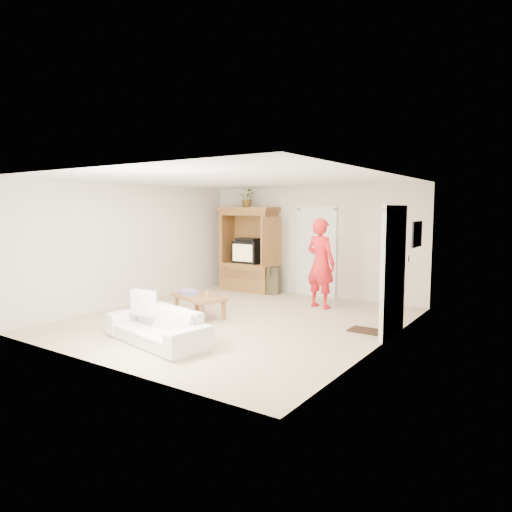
{
  "coord_description": "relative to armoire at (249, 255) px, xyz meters",
  "views": [
    {
      "loc": [
        4.97,
        -6.7,
        2.08
      ],
      "look_at": [
        0.03,
        0.6,
        1.15
      ],
      "focal_mm": 32.0,
      "sensor_mm": 36.0,
      "label": 1
    }
  ],
  "objects": [
    {
      "name": "floor",
      "position": [
        1.58,
        -2.66,
        -0.91
      ],
      "size": [
        6.0,
        6.0,
        0.0
      ],
      "primitive_type": "plane",
      "color": "tan",
      "rests_on": "ground"
    },
    {
      "name": "ceiling",
      "position": [
        1.58,
        -2.66,
        1.69
      ],
      "size": [
        6.0,
        6.0,
        0.0
      ],
      "primitive_type": "plane",
      "rotation": [
        3.14,
        0.0,
        0.0
      ],
      "color": "white",
      "rests_on": "floor"
    },
    {
      "name": "wall_back",
      "position": [
        1.58,
        0.34,
        0.39
      ],
      "size": [
        5.5,
        0.0,
        5.5
      ],
      "primitive_type": "plane",
      "rotation": [
        1.57,
        0.0,
        0.0
      ],
      "color": "silver",
      "rests_on": "floor"
    },
    {
      "name": "wall_front",
      "position": [
        1.58,
        -5.66,
        0.39
      ],
      "size": [
        5.5,
        0.0,
        5.5
      ],
      "primitive_type": "plane",
      "rotation": [
        -1.57,
        0.0,
        0.0
      ],
      "color": "silver",
      "rests_on": "floor"
    },
    {
      "name": "wall_left",
      "position": [
        -1.17,
        -2.66,
        0.39
      ],
      "size": [
        0.0,
        6.0,
        6.0
      ],
      "primitive_type": "plane",
      "rotation": [
        1.57,
        0.0,
        1.57
      ],
      "color": "silver",
      "rests_on": "floor"
    },
    {
      "name": "wall_right",
      "position": [
        4.33,
        -2.66,
        0.39
      ],
      "size": [
        0.0,
        6.0,
        6.0
      ],
      "primitive_type": "plane",
      "rotation": [
        1.57,
        0.0,
        -1.57
      ],
      "color": "silver",
      "rests_on": "floor"
    },
    {
      "name": "armoire",
      "position": [
        0.0,
        0.0,
        0.0
      ],
      "size": [
        1.82,
        1.14,
        2.1
      ],
      "color": "#9A672F",
      "rests_on": "floor"
    },
    {
      "name": "door_back",
      "position": [
        1.73,
        0.31,
        0.11
      ],
      "size": [
        0.85,
        0.05,
        2.04
      ],
      "primitive_type": "cube",
      "color": "white",
      "rests_on": "floor"
    },
    {
      "name": "doorway_right",
      "position": [
        4.3,
        -2.06,
        0.11
      ],
      "size": [
        0.05,
        0.9,
        2.04
      ],
      "primitive_type": "cube",
      "color": "black",
      "rests_on": "floor"
    },
    {
      "name": "framed_picture",
      "position": [
        4.31,
        -0.76,
        0.69
      ],
      "size": [
        0.03,
        0.6,
        0.48
      ],
      "primitive_type": "cube",
      "color": "black",
      "rests_on": "wall_right"
    },
    {
      "name": "doormat",
      "position": [
        3.88,
        -2.06,
        -0.9
      ],
      "size": [
        0.6,
        0.4,
        0.02
      ],
      "primitive_type": "cube",
      "color": "#382316",
      "rests_on": "floor"
    },
    {
      "name": "plant",
      "position": [
        -0.02,
        -0.03,
        1.42
      ],
      "size": [
        0.45,
        0.4,
        0.45
      ],
      "primitive_type": "imported",
      "rotation": [
        0.0,
        0.0,
        0.15
      ],
      "color": "#4C7238",
      "rests_on": "armoire"
    },
    {
      "name": "man",
      "position": [
        2.39,
        -0.82,
        0.03
      ],
      "size": [
        0.76,
        0.59,
        1.87
      ],
      "primitive_type": "imported",
      "rotation": [
        0.0,
        0.0,
        2.92
      ],
      "color": "red",
      "rests_on": "floor"
    },
    {
      "name": "sofa",
      "position": [
        1.43,
        -4.54,
        -0.63
      ],
      "size": [
        1.99,
        1.09,
        0.55
      ],
      "primitive_type": "imported",
      "rotation": [
        0.0,
        0.0,
        -0.2
      ],
      "color": "white",
      "rests_on": "floor"
    },
    {
      "name": "coffee_table",
      "position": [
        0.84,
        -2.88,
        -0.55
      ],
      "size": [
        1.25,
        0.93,
        0.42
      ],
      "rotation": [
        0.0,
        0.0,
        -0.32
      ],
      "color": "brown",
      "rests_on": "floor"
    },
    {
      "name": "towel",
      "position": [
        0.56,
        -2.88,
        -0.45
      ],
      "size": [
        0.46,
        0.41,
        0.08
      ],
      "primitive_type": "cube",
      "rotation": [
        0.0,
        0.0,
        -0.43
      ],
      "color": "#F3517C",
      "rests_on": "coffee_table"
    },
    {
      "name": "candle",
      "position": [
        0.99,
        -2.83,
        -0.44
      ],
      "size": [
        0.08,
        0.08,
        0.1
      ],
      "primitive_type": "cylinder",
      "color": "tan",
      "rests_on": "coffee_table"
    },
    {
      "name": "backpack_black",
      "position": [
        0.63,
        0.07,
        -0.72
      ],
      "size": [
        0.32,
        0.2,
        0.38
      ],
      "primitive_type": null,
      "rotation": [
        0.0,
        0.0,
        0.08
      ],
      "color": "black",
      "rests_on": "floor"
    },
    {
      "name": "backpack_olive",
      "position": [
        0.75,
        -0.09,
        -0.57
      ],
      "size": [
        0.42,
        0.35,
        0.68
      ],
      "primitive_type": null,
      "rotation": [
        0.0,
        0.0,
        0.26
      ],
      "color": "#47442B",
      "rests_on": "floor"
    }
  ]
}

